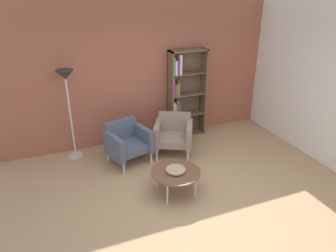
{
  "coord_description": "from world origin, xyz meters",
  "views": [
    {
      "loc": [
        -1.89,
        -3.69,
        3.17
      ],
      "look_at": [
        -0.06,
        0.84,
        0.95
      ],
      "focal_mm": 34.23,
      "sensor_mm": 36.0,
      "label": 1
    }
  ],
  "objects_px": {
    "coffee_table_low": "(176,173)",
    "armchair_spare_guest": "(174,134)",
    "floor_lamp_torchiere": "(66,86)",
    "bookshelf_tall": "(183,95)",
    "armchair_by_bookshelf": "(127,142)",
    "decorative_bowl": "(176,170)"
  },
  "relations": [
    {
      "from": "decorative_bowl",
      "to": "armchair_spare_guest",
      "type": "height_order",
      "value": "armchair_spare_guest"
    },
    {
      "from": "decorative_bowl",
      "to": "armchair_spare_guest",
      "type": "distance_m",
      "value": 1.34
    },
    {
      "from": "coffee_table_low",
      "to": "decorative_bowl",
      "type": "distance_m",
      "value": 0.06
    },
    {
      "from": "armchair_spare_guest",
      "to": "floor_lamp_torchiere",
      "type": "distance_m",
      "value": 2.21
    },
    {
      "from": "coffee_table_low",
      "to": "decorative_bowl",
      "type": "bearing_deg",
      "value": 63.43
    },
    {
      "from": "bookshelf_tall",
      "to": "decorative_bowl",
      "type": "xyz_separation_m",
      "value": [
        -1.01,
        -1.96,
        -0.49
      ]
    },
    {
      "from": "decorative_bowl",
      "to": "armchair_spare_guest",
      "type": "xyz_separation_m",
      "value": [
        0.49,
        1.25,
        -0.02
      ]
    },
    {
      "from": "armchair_by_bookshelf",
      "to": "armchair_spare_guest",
      "type": "relative_size",
      "value": 0.94
    },
    {
      "from": "bookshelf_tall",
      "to": "armchair_by_bookshelf",
      "type": "relative_size",
      "value": 2.2
    },
    {
      "from": "coffee_table_low",
      "to": "armchair_by_bookshelf",
      "type": "xyz_separation_m",
      "value": [
        -0.45,
        1.27,
        0.04
      ]
    },
    {
      "from": "bookshelf_tall",
      "to": "armchair_by_bookshelf",
      "type": "xyz_separation_m",
      "value": [
        -1.46,
        -0.69,
        -0.51
      ]
    },
    {
      "from": "armchair_by_bookshelf",
      "to": "floor_lamp_torchiere",
      "type": "bearing_deg",
      "value": 131.91
    },
    {
      "from": "floor_lamp_torchiere",
      "to": "coffee_table_low",
      "type": "bearing_deg",
      "value": -53.38
    },
    {
      "from": "bookshelf_tall",
      "to": "coffee_table_low",
      "type": "xyz_separation_m",
      "value": [
        -1.01,
        -1.96,
        -0.56
      ]
    },
    {
      "from": "floor_lamp_torchiere",
      "to": "armchair_spare_guest",
      "type": "bearing_deg",
      "value": -17.51
    },
    {
      "from": "bookshelf_tall",
      "to": "coffee_table_low",
      "type": "relative_size",
      "value": 2.37
    },
    {
      "from": "floor_lamp_torchiere",
      "to": "bookshelf_tall",
      "type": "bearing_deg",
      "value": 2.87
    },
    {
      "from": "bookshelf_tall",
      "to": "coffee_table_low",
      "type": "distance_m",
      "value": 2.27
    },
    {
      "from": "bookshelf_tall",
      "to": "armchair_spare_guest",
      "type": "relative_size",
      "value": 2.06
    },
    {
      "from": "decorative_bowl",
      "to": "bookshelf_tall",
      "type": "bearing_deg",
      "value": 62.74
    },
    {
      "from": "coffee_table_low",
      "to": "armchair_spare_guest",
      "type": "distance_m",
      "value": 1.35
    },
    {
      "from": "coffee_table_low",
      "to": "armchair_by_bookshelf",
      "type": "bearing_deg",
      "value": 109.69
    }
  ]
}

